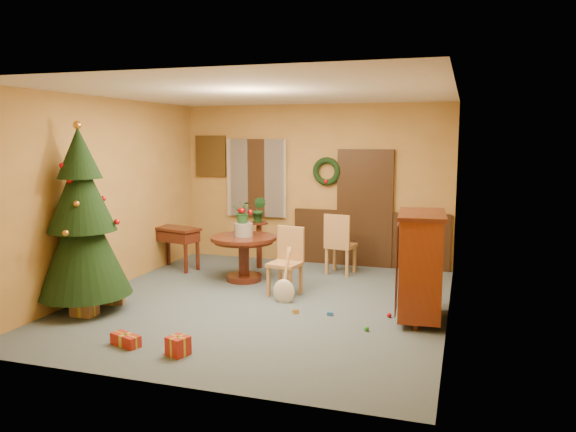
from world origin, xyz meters
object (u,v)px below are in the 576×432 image
at_px(writing_desk, 176,238).
at_px(sideboard, 421,263).
at_px(dining_table, 244,250).
at_px(christmas_tree, 82,222).
at_px(chair_near, 287,258).

height_order(writing_desk, sideboard, sideboard).
bearing_deg(dining_table, sideboard, -21.73).
xyz_separation_m(dining_table, christmas_tree, (-1.43, -2.10, 0.68)).
distance_m(dining_table, chair_near, 1.04).
bearing_deg(chair_near, sideboard, -17.52).
distance_m(chair_near, writing_desk, 2.51).
bearing_deg(christmas_tree, writing_desk, 90.00).
height_order(dining_table, sideboard, sideboard).
height_order(dining_table, chair_near, chair_near).
relative_size(dining_table, chair_near, 1.06).
relative_size(dining_table, christmas_tree, 0.42).
bearing_deg(writing_desk, chair_near, -21.27).
xyz_separation_m(dining_table, writing_desk, (-1.43, 0.39, 0.05)).
bearing_deg(dining_table, christmas_tree, -124.25).
distance_m(writing_desk, sideboard, 4.57).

